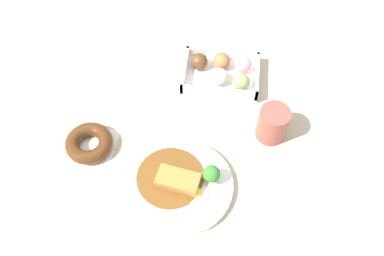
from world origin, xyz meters
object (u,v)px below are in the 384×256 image
curry_plate (182,184)px  chocolate_ring_donut (89,143)px  coffee_mug (273,124)px  donut_box (222,73)px

curry_plate → chocolate_ring_donut: curry_plate is taller
coffee_mug → chocolate_ring_donut: bearing=11.6°
chocolate_ring_donut → coffee_mug: coffee_mug is taller
donut_box → coffee_mug: coffee_mug is taller
chocolate_ring_donut → coffee_mug: (-0.44, -0.09, 0.03)m
curry_plate → coffee_mug: size_ratio=2.51×
donut_box → chocolate_ring_donut: (0.31, 0.26, -0.01)m
curry_plate → donut_box: 0.35m
curry_plate → coffee_mug: 0.26m
chocolate_ring_donut → donut_box: bearing=-139.8°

